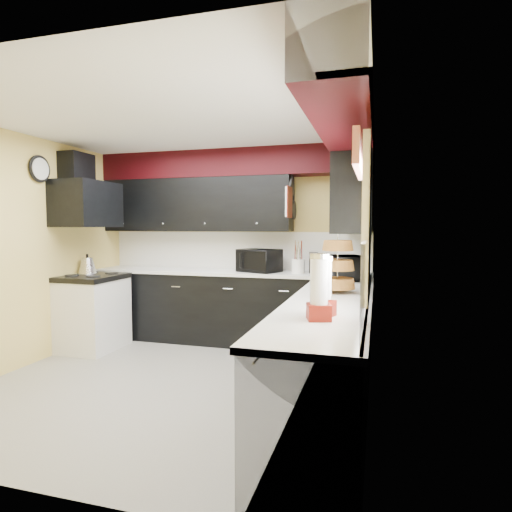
{
  "coord_description": "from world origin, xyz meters",
  "views": [
    {
      "loc": [
        1.85,
        -3.7,
        1.52
      ],
      "look_at": [
        0.62,
        0.61,
        1.2
      ],
      "focal_mm": 30.0,
      "sensor_mm": 36.0,
      "label": 1
    }
  ],
  "objects_px": {
    "toaster_oven": "(259,261)",
    "knife_block": "(314,263)",
    "kettle": "(87,265)",
    "utensil_crock": "(298,266)",
    "microwave": "(348,268)"
  },
  "relations": [
    {
      "from": "knife_block",
      "to": "kettle",
      "type": "bearing_deg",
      "value": -176.65
    },
    {
      "from": "utensil_crock",
      "to": "kettle",
      "type": "relative_size",
      "value": 0.77
    },
    {
      "from": "utensil_crock",
      "to": "kettle",
      "type": "xyz_separation_m",
      "value": [
        -2.6,
        -0.57,
        -0.01
      ]
    },
    {
      "from": "microwave",
      "to": "utensil_crock",
      "type": "relative_size",
      "value": 2.75
    },
    {
      "from": "microwave",
      "to": "utensil_crock",
      "type": "distance_m",
      "value": 0.79
    },
    {
      "from": "toaster_oven",
      "to": "knife_block",
      "type": "relative_size",
      "value": 2.08
    },
    {
      "from": "toaster_oven",
      "to": "microwave",
      "type": "height_order",
      "value": "toaster_oven"
    },
    {
      "from": "knife_block",
      "to": "utensil_crock",
      "type": "bearing_deg",
      "value": -166.88
    },
    {
      "from": "knife_block",
      "to": "microwave",
      "type": "bearing_deg",
      "value": -61.14
    },
    {
      "from": "toaster_oven",
      "to": "utensil_crock",
      "type": "distance_m",
      "value": 0.51
    },
    {
      "from": "knife_block",
      "to": "kettle",
      "type": "distance_m",
      "value": 2.85
    },
    {
      "from": "microwave",
      "to": "knife_block",
      "type": "xyz_separation_m",
      "value": [
        -0.45,
        0.56,
        -0.01
      ]
    },
    {
      "from": "knife_block",
      "to": "toaster_oven",
      "type": "bearing_deg",
      "value": 174.56
    },
    {
      "from": "toaster_oven",
      "to": "utensil_crock",
      "type": "relative_size",
      "value": 2.88
    },
    {
      "from": "microwave",
      "to": "kettle",
      "type": "relative_size",
      "value": 2.11
    }
  ]
}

